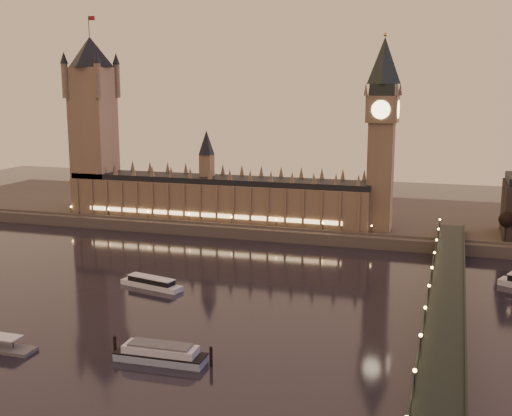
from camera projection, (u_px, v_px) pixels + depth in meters
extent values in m
plane|color=black|center=(202.00, 299.00, 252.75)|extent=(700.00, 700.00, 0.00)
cube|color=#423D35|center=(348.00, 217.00, 397.92)|extent=(560.00, 130.00, 6.00)
cube|color=brown|center=(217.00, 201.00, 374.84)|extent=(180.00, 26.00, 22.00)
cube|color=black|center=(217.00, 179.00, 372.51)|extent=(180.00, 22.00, 3.20)
cube|color=#FFCC7F|center=(208.00, 215.00, 363.30)|extent=(153.00, 0.25, 2.20)
cube|color=brown|center=(94.00, 141.00, 392.44)|extent=(22.00, 22.00, 88.00)
cone|color=black|center=(90.00, 52.00, 382.64)|extent=(31.68, 31.68, 18.00)
cylinder|color=black|center=(89.00, 26.00, 379.86)|extent=(0.44, 0.44, 12.00)
cube|color=maroon|center=(92.00, 18.00, 378.38)|extent=(4.00, 0.15, 2.50)
cube|color=brown|center=(380.00, 177.00, 343.66)|extent=(13.00, 13.00, 58.00)
cube|color=brown|center=(383.00, 109.00, 337.01)|extent=(16.00, 16.00, 14.00)
cylinder|color=#FFEAA5|center=(381.00, 110.00, 329.34)|extent=(9.60, 0.35, 9.60)
cylinder|color=#FFEAA5|center=(367.00, 109.00, 339.43)|extent=(0.35, 9.60, 9.60)
cube|color=black|center=(383.00, 90.00, 335.16)|extent=(13.00, 13.00, 6.00)
cone|color=black|center=(384.00, 60.00, 332.39)|extent=(17.68, 17.68, 24.00)
sphere|color=gold|center=(385.00, 35.00, 329.98)|extent=(2.00, 2.00, 2.00)
cube|color=black|center=(446.00, 303.00, 224.02)|extent=(13.00, 260.00, 2.00)
cube|color=black|center=(427.00, 297.00, 225.60)|extent=(0.60, 260.00, 1.00)
cube|color=black|center=(465.00, 301.00, 221.87)|extent=(0.60, 260.00, 1.00)
cylinder|color=black|center=(509.00, 233.00, 317.50)|extent=(0.70, 0.70, 10.09)
sphere|color=black|center=(509.00, 223.00, 316.53)|extent=(6.73, 6.73, 6.73)
cube|color=silver|center=(151.00, 285.00, 267.36)|extent=(29.28, 12.51, 2.10)
cube|color=black|center=(151.00, 280.00, 266.97)|extent=(21.78, 9.74, 2.10)
cube|color=silver|center=(151.00, 277.00, 266.74)|extent=(22.39, 10.11, 0.38)
cube|color=#93A7BB|center=(161.00, 358.00, 195.23)|extent=(28.51, 8.93, 2.29)
cube|color=black|center=(161.00, 354.00, 194.98)|extent=(28.51, 8.93, 0.44)
cube|color=silver|center=(160.00, 349.00, 194.73)|extent=(23.18, 7.86, 2.29)
cube|color=#595B5E|center=(160.00, 345.00, 194.46)|extent=(19.62, 6.86, 0.62)
cylinder|color=black|center=(115.00, 345.00, 200.01)|extent=(0.97, 0.97, 6.00)
cylinder|color=black|center=(211.00, 356.00, 191.65)|extent=(0.97, 0.97, 6.00)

